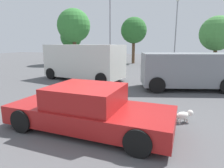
{
  "coord_description": "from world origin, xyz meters",
  "views": [
    {
      "loc": [
        2.25,
        -4.76,
        2.38
      ],
      "look_at": [
        0.01,
        1.92,
        0.9
      ],
      "focal_mm": 30.84,
      "sensor_mm": 36.0,
      "label": 1
    }
  ],
  "objects_px": {
    "van_white": "(84,61)",
    "light_post_near": "(176,21)",
    "dog": "(184,115)",
    "suv_dark": "(187,70)",
    "light_post_mid": "(110,15)",
    "sedan_foreground": "(89,109)"
  },
  "relations": [
    {
      "from": "light_post_near",
      "to": "light_post_mid",
      "type": "height_order",
      "value": "light_post_mid"
    },
    {
      "from": "sedan_foreground",
      "to": "light_post_mid",
      "type": "xyz_separation_m",
      "value": [
        -4.21,
        14.04,
        4.57
      ]
    },
    {
      "from": "suv_dark",
      "to": "dog",
      "type": "bearing_deg",
      "value": -108.67
    },
    {
      "from": "dog",
      "to": "suv_dark",
      "type": "distance_m",
      "value": 4.86
    },
    {
      "from": "van_white",
      "to": "sedan_foreground",
      "type": "bearing_deg",
      "value": -50.69
    },
    {
      "from": "van_white",
      "to": "light_post_near",
      "type": "distance_m",
      "value": 15.15
    },
    {
      "from": "dog",
      "to": "light_post_mid",
      "type": "distance_m",
      "value": 15.26
    },
    {
      "from": "van_white",
      "to": "light_post_near",
      "type": "relative_size",
      "value": 0.73
    },
    {
      "from": "van_white",
      "to": "suv_dark",
      "type": "distance_m",
      "value": 6.42
    },
    {
      "from": "van_white",
      "to": "light_post_mid",
      "type": "distance_m",
      "value": 8.23
    },
    {
      "from": "van_white",
      "to": "light_post_near",
      "type": "height_order",
      "value": "light_post_near"
    },
    {
      "from": "dog",
      "to": "light_post_mid",
      "type": "xyz_separation_m",
      "value": [
        -6.8,
        12.75,
        4.9
      ]
    },
    {
      "from": "sedan_foreground",
      "to": "suv_dark",
      "type": "xyz_separation_m",
      "value": [
        2.81,
        6.08,
        0.47
      ]
    },
    {
      "from": "sedan_foreground",
      "to": "van_white",
      "type": "relative_size",
      "value": 0.84
    },
    {
      "from": "van_white",
      "to": "light_post_near",
      "type": "xyz_separation_m",
      "value": [
        5.52,
        13.58,
        3.82
      ]
    },
    {
      "from": "suv_dark",
      "to": "light_post_near",
      "type": "relative_size",
      "value": 0.65
    },
    {
      "from": "suv_dark",
      "to": "light_post_mid",
      "type": "bearing_deg",
      "value": 115.26
    },
    {
      "from": "suv_dark",
      "to": "light_post_mid",
      "type": "height_order",
      "value": "light_post_mid"
    },
    {
      "from": "dog",
      "to": "suv_dark",
      "type": "relative_size",
      "value": 0.12
    },
    {
      "from": "suv_dark",
      "to": "light_post_near",
      "type": "bearing_deg",
      "value": 77.32
    },
    {
      "from": "sedan_foreground",
      "to": "light_post_near",
      "type": "relative_size",
      "value": 0.61
    },
    {
      "from": "dog",
      "to": "light_post_near",
      "type": "xyz_separation_m",
      "value": [
        -0.65,
        19.11,
        4.84
      ]
    }
  ]
}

